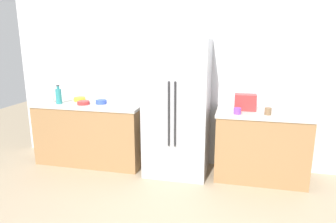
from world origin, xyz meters
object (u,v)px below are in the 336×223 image
(cup_b, at_px, (237,111))
(bowl_b, at_px, (101,102))
(refrigerator, at_px, (177,108))
(cup_a, at_px, (52,99))
(bowl_a, at_px, (80,99))
(bowl_c, at_px, (83,103))
(bottle_a, at_px, (59,96))
(toaster, at_px, (245,102))
(cup_c, at_px, (268,111))

(cup_b, distance_m, bowl_b, 1.96)
(refrigerator, xyz_separation_m, cup_a, (-1.92, -0.00, 0.04))
(cup_a, relative_size, bowl_a, 0.55)
(bowl_a, height_order, bowl_c, bowl_a)
(cup_a, bearing_deg, bottle_a, -23.28)
(toaster, bearing_deg, cup_c, -33.87)
(cup_a, height_order, cup_b, cup_a)
(bottle_a, height_order, bowl_a, bottle_a)
(bottle_a, bearing_deg, cup_a, 156.72)
(bowl_a, bearing_deg, toaster, -1.53)
(cup_a, bearing_deg, cup_c, -1.42)
(bottle_a, bearing_deg, refrigerator, 2.40)
(bowl_b, bearing_deg, refrigerator, -2.76)
(bowl_b, bearing_deg, cup_a, -175.70)
(refrigerator, distance_m, bottle_a, 1.76)
(refrigerator, bearing_deg, toaster, 6.78)
(bowl_a, bearing_deg, cup_c, -5.25)
(bottle_a, bearing_deg, bowl_b, 12.04)
(cup_b, bearing_deg, cup_a, 177.28)
(bowl_c, bearing_deg, cup_b, -2.25)
(cup_b, relative_size, bowl_a, 0.52)
(cup_a, relative_size, bowl_c, 0.54)
(bottle_a, height_order, cup_a, bottle_a)
(cup_a, xyz_separation_m, bowl_b, (0.77, 0.06, -0.02))
(toaster, relative_size, bottle_a, 1.01)
(toaster, bearing_deg, bowl_b, -178.58)
(cup_a, distance_m, bowl_a, 0.40)
(cup_c, bearing_deg, bowl_c, 179.25)
(bowl_a, bearing_deg, cup_a, -154.14)
(bowl_a, distance_m, bowl_c, 0.28)
(refrigerator, height_order, bowl_a, refrigerator)
(cup_b, height_order, cup_c, cup_c)
(toaster, relative_size, cup_b, 3.05)
(toaster, height_order, bottle_a, bottle_a)
(toaster, bearing_deg, bottle_a, -176.12)
(cup_b, bearing_deg, toaster, 67.86)
(refrigerator, height_order, toaster, refrigerator)
(cup_c, xyz_separation_m, bowl_b, (-2.32, 0.13, -0.02))
(cup_b, bearing_deg, bowl_b, 174.52)
(bottle_a, bearing_deg, bowl_c, 4.25)
(refrigerator, bearing_deg, cup_c, -3.86)
(bowl_a, relative_size, bowl_b, 1.11)
(bottle_a, xyz_separation_m, bowl_a, (0.19, 0.25, -0.09))
(bowl_c, bearing_deg, cup_c, -0.75)
(refrigerator, xyz_separation_m, bowl_c, (-1.38, -0.05, 0.02))
(bowl_a, relative_size, bowl_c, 1.00)
(cup_a, height_order, cup_c, cup_a)
(bottle_a, relative_size, cup_b, 3.01)
(cup_c, distance_m, bowl_a, 2.74)
(refrigerator, relative_size, cup_b, 20.15)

